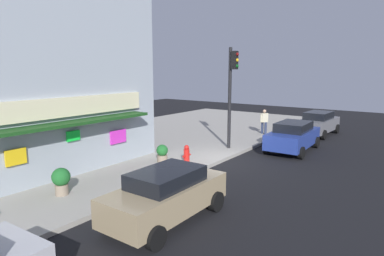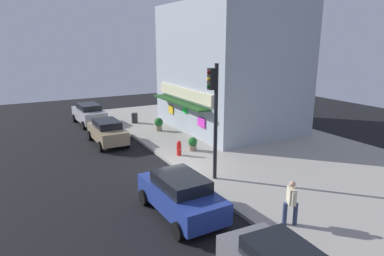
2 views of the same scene
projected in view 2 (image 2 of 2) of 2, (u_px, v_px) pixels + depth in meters
name	position (u px, v px, depth m)	size (l,w,h in m)	color
ground_plane	(177.00, 170.00, 17.69)	(51.11, 51.11, 0.00)	black
sidewalk	(269.00, 151.00, 20.56)	(34.07, 12.41, 0.16)	#A39E93
corner_building	(229.00, 68.00, 24.96)	(9.83, 8.27, 8.95)	#9EA8B2
traffic_light	(214.00, 107.00, 15.36)	(0.32, 0.58, 5.42)	black
fire_hydrant	(179.00, 148.00, 19.44)	(0.51, 0.27, 0.87)	red
trash_can	(135.00, 118.00, 27.11)	(0.49, 0.49, 0.79)	#2D2D2D
pedestrian	(291.00, 201.00, 11.97)	(0.58, 0.54, 1.66)	navy
potted_plant_by_doorway	(193.00, 144.00, 20.31)	(0.54, 0.54, 0.81)	gray
potted_plant_by_window	(159.00, 124.00, 24.72)	(0.63, 0.63, 0.95)	gray
parked_car_blue	(181.00, 194.00, 13.03)	(4.28, 2.15, 1.60)	navy
parked_car_tan	(107.00, 132.00, 22.08)	(4.07, 1.91, 1.56)	#9E8966
parked_car_silver	(89.00, 114.00, 27.28)	(4.29, 2.15, 1.65)	#B7B7BC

